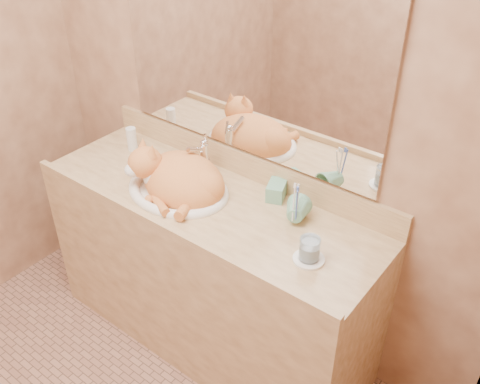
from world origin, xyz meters
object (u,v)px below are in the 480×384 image
Objects in this scene: cat at (177,176)px; sink_basin at (177,177)px; vanity_counter at (210,273)px; water_glass at (310,249)px; soap_dispenser at (274,188)px; toothbrush_cup at (294,218)px.

sink_basin is at bearing -29.57° from cat.
vanity_counter is at bearing 18.15° from cat.
water_glass is at bearing 2.87° from sink_basin.
vanity_counter is 9.74× the size of soap_dispenser.
vanity_counter is 0.52m from cat.
cat is at bearing -171.32° from toothbrush_cup.
sink_basin is 0.01m from cat.
vanity_counter is 3.77× the size of cat.
sink_basin is 0.56m from toothbrush_cup.
sink_basin is 2.88× the size of soap_dispenser.
soap_dispenser is 0.18m from toothbrush_cup.
water_glass is at bearing -41.04° from toothbrush_cup.
cat is 0.56m from toothbrush_cup.
cat reaches higher than water_glass.
soap_dispenser is at bearing 145.28° from water_glass.
soap_dispenser is 1.55× the size of toothbrush_cup.
sink_basin is at bearing -172.28° from vanity_counter.
toothbrush_cup is at bearing 21.55° from cat.
vanity_counter is at bearing -168.68° from soap_dispenser.
soap_dispenser is 1.81× the size of water_glass.
soap_dispenser reaches higher than vanity_counter.
toothbrush_cup is (0.40, 0.07, 0.47)m from vanity_counter.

